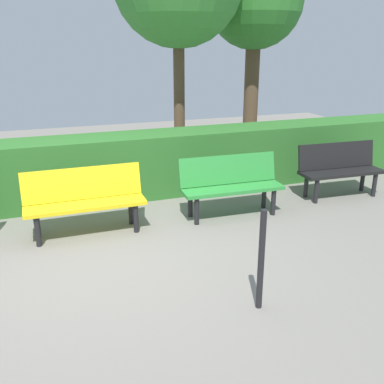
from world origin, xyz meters
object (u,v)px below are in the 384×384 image
object	(u,v)px
bench_black	(340,167)
bench_yellow	(85,198)
tree_near	(255,3)
bench_green	(231,183)

from	to	relation	value
bench_black	bench_yellow	world-z (taller)	same
bench_black	tree_near	size ratio (longest dim) A/B	0.33
bench_black	tree_near	xyz separation A→B (m)	(0.02, -3.16, 2.69)
tree_near	bench_green	bearing A→B (deg)	58.94
bench_green	tree_near	size ratio (longest dim) A/B	0.35
bench_yellow	tree_near	world-z (taller)	tree_near
bench_yellow	tree_near	distance (m)	5.85
bench_yellow	tree_near	size ratio (longest dim) A/B	0.36
bench_green	bench_black	bearing A→B (deg)	-173.43
bench_green	tree_near	bearing A→B (deg)	-118.80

